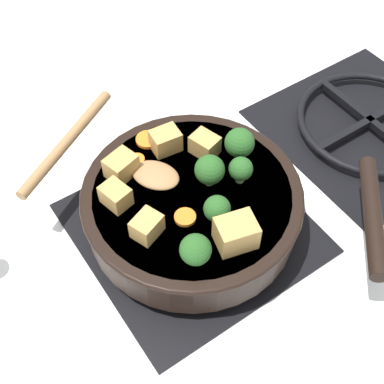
{
  "coord_description": "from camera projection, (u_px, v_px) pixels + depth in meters",
  "views": [
    {
      "loc": [
        0.36,
        -0.25,
        0.65
      ],
      "look_at": [
        0.0,
        0.0,
        0.09
      ],
      "focal_mm": 50.0,
      "sensor_mm": 36.0,
      "label": 1
    }
  ],
  "objects": [
    {
      "name": "ground_plane",
      "position": [
        192.0,
        229.0,
        0.78
      ],
      "size": [
        2.4,
        2.4,
        0.0
      ],
      "primitive_type": "plane",
      "color": "white"
    },
    {
      "name": "front_burner_grate",
      "position": [
        192.0,
        224.0,
        0.77
      ],
      "size": [
        0.31,
        0.31,
        0.03
      ],
      "color": "black",
      "rests_on": "ground_plane"
    },
    {
      "name": "rear_burner_grate",
      "position": [
        368.0,
        124.0,
        0.9
      ],
      "size": [
        0.31,
        0.31,
        0.03
      ],
      "color": "black",
      "rests_on": "ground_plane"
    },
    {
      "name": "skillet_pan",
      "position": [
        194.0,
        204.0,
        0.74
      ],
      "size": [
        0.39,
        0.4,
        0.06
      ],
      "color": "black",
      "rests_on": "front_burner_grate"
    },
    {
      "name": "wooden_spoon",
      "position": [
        106.0,
        156.0,
        0.74
      ],
      "size": [
        0.23,
        0.21,
        0.02
      ],
      "color": "#A87A4C",
      "rests_on": "skillet_pan"
    },
    {
      "name": "tofu_cube_center_large",
      "position": [
        166.0,
        141.0,
        0.75
      ],
      "size": [
        0.04,
        0.04,
        0.03
      ],
      "primitive_type": "cube",
      "rotation": [
        0.0,
        0.0,
        1.46
      ],
      "color": "tan",
      "rests_on": "skillet_pan"
    },
    {
      "name": "tofu_cube_near_handle",
      "position": [
        205.0,
        145.0,
        0.75
      ],
      "size": [
        0.04,
        0.04,
        0.03
      ],
      "primitive_type": "cube",
      "rotation": [
        0.0,
        0.0,
        0.29
      ],
      "color": "tan",
      "rests_on": "skillet_pan"
    },
    {
      "name": "tofu_cube_east_chunk",
      "position": [
        121.0,
        166.0,
        0.72
      ],
      "size": [
        0.04,
        0.05,
        0.03
      ],
      "primitive_type": "cube",
      "rotation": [
        0.0,
        0.0,
        4.97
      ],
      "color": "tan",
      "rests_on": "skillet_pan"
    },
    {
      "name": "tofu_cube_west_chunk",
      "position": [
        147.0,
        226.0,
        0.66
      ],
      "size": [
        0.04,
        0.04,
        0.03
      ],
      "primitive_type": "cube",
      "rotation": [
        0.0,
        0.0,
        1.93
      ],
      "color": "tan",
      "rests_on": "skillet_pan"
    },
    {
      "name": "tofu_cube_back_piece",
      "position": [
        235.0,
        234.0,
        0.65
      ],
      "size": [
        0.05,
        0.06,
        0.04
      ],
      "primitive_type": "cube",
      "rotation": [
        0.0,
        0.0,
        1.32
      ],
      "color": "tan",
      "rests_on": "skillet_pan"
    },
    {
      "name": "tofu_cube_front_piece",
      "position": [
        116.0,
        196.0,
        0.69
      ],
      "size": [
        0.04,
        0.04,
        0.03
      ],
      "primitive_type": "cube",
      "rotation": [
        0.0,
        0.0,
        3.37
      ],
      "color": "tan",
      "rests_on": "skillet_pan"
    },
    {
      "name": "broccoli_floret_near_spoon",
      "position": [
        241.0,
        169.0,
        0.71
      ],
      "size": [
        0.03,
        0.03,
        0.04
      ],
      "color": "#709956",
      "rests_on": "skillet_pan"
    },
    {
      "name": "broccoli_floret_center_top",
      "position": [
        196.0,
        250.0,
        0.63
      ],
      "size": [
        0.04,
        0.04,
        0.05
      ],
      "color": "#709956",
      "rests_on": "skillet_pan"
    },
    {
      "name": "broccoli_floret_east_rim",
      "position": [
        240.0,
        143.0,
        0.73
      ],
      "size": [
        0.04,
        0.04,
        0.05
      ],
      "color": "#709956",
      "rests_on": "skillet_pan"
    },
    {
      "name": "broccoli_floret_west_rim",
      "position": [
        219.0,
        208.0,
        0.67
      ],
      "size": [
        0.03,
        0.03,
        0.04
      ],
      "color": "#709956",
      "rests_on": "skillet_pan"
    },
    {
      "name": "broccoli_floret_north_edge",
      "position": [
        211.0,
        172.0,
        0.7
      ],
      "size": [
        0.04,
        0.04,
        0.05
      ],
      "color": "#709956",
      "rests_on": "skillet_pan"
    },
    {
      "name": "carrot_slice_orange_thin",
      "position": [
        137.0,
        160.0,
        0.75
      ],
      "size": [
        0.02,
        0.02,
        0.01
      ],
      "primitive_type": "cylinder",
      "color": "orange",
      "rests_on": "skillet_pan"
    },
    {
      "name": "carrot_slice_near_center",
      "position": [
        150.0,
        138.0,
        0.77
      ],
      "size": [
        0.03,
        0.03,
        0.01
      ],
      "primitive_type": "cylinder",
      "color": "orange",
      "rests_on": "skillet_pan"
    },
    {
      "name": "carrot_slice_edge_slice",
      "position": [
        185.0,
        217.0,
        0.69
      ],
      "size": [
        0.03,
        0.03,
        0.01
      ],
      "primitive_type": "cylinder",
      "color": "orange",
      "rests_on": "skillet_pan"
    }
  ]
}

